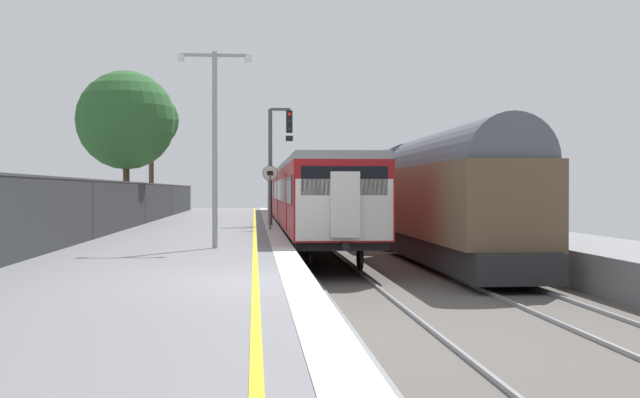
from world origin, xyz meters
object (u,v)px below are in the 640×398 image
object	(u,v)px
background_tree_centre	(150,123)
platform_lamp_mid	(215,131)
freight_train_adjacent_track	(413,193)
commuter_train_at_platform	(300,196)
signal_gantry	(276,152)
speed_limit_sign	(270,189)
background_tree_left	(126,122)

from	to	relation	value
background_tree_centre	platform_lamp_mid	bearing A→B (deg)	-79.40
freight_train_adjacent_track	background_tree_centre	xyz separation A→B (m)	(-13.30, 20.58, 4.58)
background_tree_centre	commuter_train_at_platform	bearing A→B (deg)	-47.75
freight_train_adjacent_track	signal_gantry	world-z (taller)	signal_gantry
speed_limit_sign	background_tree_centre	xyz separation A→B (m)	(-7.45, 21.41, 4.39)
commuter_train_at_platform	speed_limit_sign	xyz separation A→B (m)	(-1.85, -11.17, 0.35)
platform_lamp_mid	background_tree_left	world-z (taller)	background_tree_left
signal_gantry	background_tree_centre	xyz separation A→B (m)	(-7.82, 17.07, 2.74)
commuter_train_at_platform	speed_limit_sign	bearing A→B (deg)	-99.38
platform_lamp_mid	background_tree_centre	xyz separation A→B (m)	(-5.78, 30.88, 2.87)
commuter_train_at_platform	background_tree_centre	xyz separation A→B (m)	(-9.30, 10.24, 4.74)
freight_train_adjacent_track	background_tree_centre	distance (m)	24.93
speed_limit_sign	background_tree_left	bearing A→B (deg)	135.03
freight_train_adjacent_track	background_tree_centre	world-z (taller)	background_tree_centre
signal_gantry	speed_limit_sign	bearing A→B (deg)	-94.79
signal_gantry	background_tree_left	bearing A→B (deg)	162.03
speed_limit_sign	platform_lamp_mid	bearing A→B (deg)	-100.02
signal_gantry	background_tree_left	world-z (taller)	background_tree_left
freight_train_adjacent_track	background_tree_left	bearing A→B (deg)	155.13
platform_lamp_mid	background_tree_centre	world-z (taller)	background_tree_centre
background_tree_left	signal_gantry	bearing A→B (deg)	-17.97
signal_gantry	platform_lamp_mid	size ratio (longest dim) A/B	0.99
commuter_train_at_platform	background_tree_left	bearing A→B (deg)	-151.61
freight_train_adjacent_track	platform_lamp_mid	size ratio (longest dim) A/B	4.97
background_tree_centre	freight_train_adjacent_track	bearing A→B (deg)	-57.12
commuter_train_at_platform	background_tree_centre	size ratio (longest dim) A/B	5.25
freight_train_adjacent_track	platform_lamp_mid	bearing A→B (deg)	-126.14
background_tree_centre	speed_limit_sign	bearing A→B (deg)	-70.81
freight_train_adjacent_track	speed_limit_sign	size ratio (longest dim) A/B	10.41
freight_train_adjacent_track	background_tree_left	world-z (taller)	background_tree_left
commuter_train_at_platform	signal_gantry	world-z (taller)	signal_gantry
commuter_train_at_platform	freight_train_adjacent_track	size ratio (longest dim) A/B	1.59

